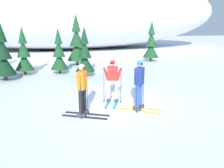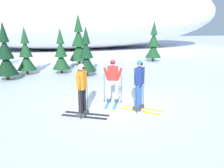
% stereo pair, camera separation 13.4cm
% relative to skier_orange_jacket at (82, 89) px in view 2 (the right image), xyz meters
% --- Properties ---
extents(ground_plane, '(120.00, 120.00, 0.00)m').
position_rel_skier_orange_jacket_xyz_m(ground_plane, '(1.74, 0.62, -0.94)').
color(ground_plane, white).
extents(skier_orange_jacket, '(1.59, 1.18, 1.81)m').
position_rel_skier_orange_jacket_xyz_m(skier_orange_jacket, '(0.00, 0.00, 0.00)').
color(skier_orange_jacket, black).
rests_on(skier_orange_jacket, ground).
extents(skier_navy_jacket, '(1.47, 1.44, 1.83)m').
position_rel_skier_orange_jacket_xyz_m(skier_navy_jacket, '(2.07, -0.04, 0.03)').
color(skier_navy_jacket, gold).
rests_on(skier_navy_jacket, ground).
extents(skier_red_jacket, '(1.06, 1.63, 1.73)m').
position_rel_skier_orange_jacket_xyz_m(skier_red_jacket, '(1.43, 1.12, -0.04)').
color(skier_red_jacket, '#2893CC').
rests_on(skier_red_jacket, ground).
extents(pine_tree_left, '(1.27, 1.27, 3.29)m').
position_rel_skier_orange_jacket_xyz_m(pine_tree_left, '(-3.13, 6.71, 0.43)').
color(pine_tree_left, '#47301E').
rests_on(pine_tree_left, ground).
extents(pine_tree_center_left, '(1.17, 1.17, 3.02)m').
position_rel_skier_orange_jacket_xyz_m(pine_tree_center_left, '(-2.13, 8.10, 0.32)').
color(pine_tree_center_left, '#47301E').
rests_on(pine_tree_center_left, ground).
extents(pine_tree_center, '(1.13, 1.13, 2.93)m').
position_rel_skier_orange_jacket_xyz_m(pine_tree_center, '(0.01, 7.83, 0.28)').
color(pine_tree_center, '#47301E').
rests_on(pine_tree_center, ground).
extents(pine_tree_center_right, '(1.17, 1.17, 3.02)m').
position_rel_skier_orange_jacket_xyz_m(pine_tree_center_right, '(1.43, 6.53, 0.32)').
color(pine_tree_center_right, '#47301E').
rests_on(pine_tree_center_right, ground).
extents(pine_tree_right, '(1.54, 1.54, 3.98)m').
position_rel_skier_orange_jacket_xyz_m(pine_tree_right, '(1.68, 10.86, 0.72)').
color(pine_tree_right, '#47301E').
rests_on(pine_tree_right, ground).
extents(pine_tree_far_right, '(1.35, 1.35, 3.51)m').
position_rel_skier_orange_jacket_xyz_m(pine_tree_far_right, '(8.25, 11.00, 0.52)').
color(pine_tree_far_right, '#47301E').
rests_on(pine_tree_far_right, ground).
extents(snow_ridge_background, '(43.44, 19.65, 10.34)m').
position_rel_skier_orange_jacket_xyz_m(snow_ridge_background, '(3.55, 25.54, 4.23)').
color(snow_ridge_background, white).
rests_on(snow_ridge_background, ground).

